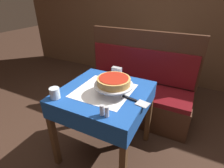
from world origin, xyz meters
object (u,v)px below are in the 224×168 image
(dining_table_front, at_px, (104,100))
(pizza_server, at_px, (136,101))
(salt_shaker, at_px, (102,110))
(dining_table_rear, at_px, (152,54))
(pizza_pan_stand, at_px, (114,85))
(water_glass_near, at_px, (55,93))
(booth_bench, at_px, (135,93))
(deep_dish_pizza, at_px, (114,81))
(napkin_holder, at_px, (117,71))
(condiment_caddy, at_px, (155,46))
(pepper_shaker, at_px, (107,112))

(dining_table_front, xyz_separation_m, pizza_server, (0.32, -0.04, 0.11))
(dining_table_front, relative_size, pizza_server, 3.14)
(salt_shaker, bearing_deg, dining_table_front, 116.61)
(dining_table_rear, bearing_deg, dining_table_front, -90.90)
(pizza_pan_stand, xyz_separation_m, water_glass_near, (-0.40, -0.29, -0.03))
(booth_bench, bearing_deg, dining_table_rear, 91.39)
(pizza_server, distance_m, water_glass_near, 0.67)
(dining_table_rear, distance_m, deep_dish_pizza, 1.60)
(salt_shaker, distance_m, napkin_holder, 0.68)
(booth_bench, distance_m, pizza_server, 0.97)
(booth_bench, bearing_deg, water_glass_near, -107.80)
(pizza_server, bearing_deg, deep_dish_pizza, 169.92)
(booth_bench, height_order, salt_shaker, booth_bench)
(dining_table_front, bearing_deg, deep_dish_pizza, -1.01)
(condiment_caddy, bearing_deg, pizza_server, -81.15)
(dining_table_front, relative_size, napkin_holder, 7.72)
(dining_table_front, height_order, condiment_caddy, condiment_caddy)
(dining_table_front, distance_m, salt_shaker, 0.38)
(dining_table_rear, relative_size, booth_bench, 0.51)
(pepper_shaker, bearing_deg, dining_table_rear, 95.22)
(napkin_holder, bearing_deg, pizza_pan_stand, -68.88)
(booth_bench, height_order, water_glass_near, booth_bench)
(water_glass_near, height_order, pepper_shaker, water_glass_near)
(pizza_pan_stand, relative_size, deep_dish_pizza, 1.19)
(water_glass_near, bearing_deg, salt_shaker, -2.87)
(booth_bench, relative_size, pizza_pan_stand, 4.29)
(booth_bench, bearing_deg, pizza_server, -71.59)
(salt_shaker, xyz_separation_m, napkin_holder, (-0.19, 0.66, 0.00))
(condiment_caddy, bearing_deg, pepper_shaker, -86.19)
(booth_bench, relative_size, pepper_shaker, 17.56)
(deep_dish_pizza, relative_size, salt_shaker, 3.45)
(pizza_pan_stand, distance_m, deep_dish_pizza, 0.04)
(dining_table_rear, height_order, salt_shaker, salt_shaker)
(dining_table_front, distance_m, pepper_shaker, 0.40)
(dining_table_front, relative_size, pizza_pan_stand, 2.28)
(water_glass_near, bearing_deg, dining_table_front, 44.27)
(deep_dish_pizza, distance_m, pizza_server, 0.25)
(pizza_pan_stand, relative_size, condiment_caddy, 2.00)
(pizza_server, distance_m, salt_shaker, 0.32)
(water_glass_near, xyz_separation_m, pepper_shaker, (0.50, -0.02, -0.01))
(booth_bench, xyz_separation_m, napkin_holder, (-0.08, -0.44, 0.48))
(deep_dish_pizza, distance_m, pepper_shaker, 0.34)
(water_glass_near, distance_m, condiment_caddy, 1.84)
(booth_bench, xyz_separation_m, pizza_server, (0.27, -0.82, 0.44))
(dining_table_front, xyz_separation_m, salt_shaker, (0.16, -0.32, 0.15))
(dining_table_front, relative_size, condiment_caddy, 4.56)
(salt_shaker, bearing_deg, deep_dish_pizza, 101.15)
(booth_bench, height_order, condiment_caddy, booth_bench)
(napkin_holder, bearing_deg, booth_bench, 79.63)
(pizza_pan_stand, distance_m, salt_shaker, 0.32)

